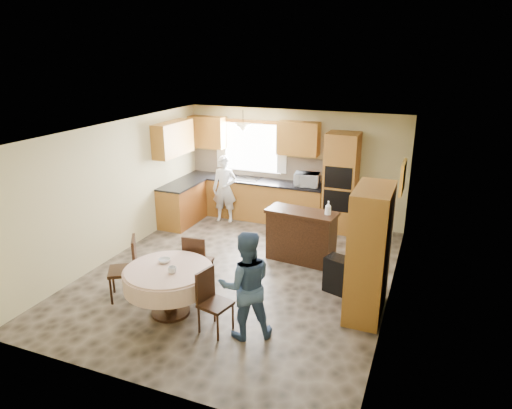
{
  "coord_description": "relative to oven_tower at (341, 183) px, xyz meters",
  "views": [
    {
      "loc": [
        2.92,
        -6.55,
        3.7
      ],
      "look_at": [
        0.18,
        0.3,
        1.21
      ],
      "focal_mm": 32.0,
      "sensor_mm": 36.0,
      "label": 1
    }
  ],
  "objects": [
    {
      "name": "wall_cab_right",
      "position": [
        -1.0,
        0.15,
        0.85
      ],
      "size": [
        0.9,
        0.33,
        0.72
      ],
      "primitive_type": "cube",
      "color": "gold",
      "rests_on": "wall_back"
    },
    {
      "name": "oven_tower",
      "position": [
        0.0,
        0.0,
        0.0
      ],
      "size": [
        0.66,
        0.62,
        2.12
      ],
      "primitive_type": "cube",
      "color": "#AE7B2E",
      "rests_on": "floor"
    },
    {
      "name": "ceiling",
      "position": [
        -1.15,
        -2.69,
        1.44
      ],
      "size": [
        5.0,
        6.0,
        0.01
      ],
      "primitive_type": "cube",
      "color": "white",
      "rests_on": "wall_back"
    },
    {
      "name": "wall_back",
      "position": [
        -1.15,
        0.31,
        0.19
      ],
      "size": [
        5.0,
        0.02,
        2.5
      ],
      "primitive_type": "cube",
      "color": "tan",
      "rests_on": "floor"
    },
    {
      "name": "wall_right",
      "position": [
        1.35,
        -2.69,
        0.19
      ],
      "size": [
        0.02,
        6.0,
        2.5
      ],
      "primitive_type": "cube",
      "color": "tan",
      "rests_on": "floor"
    },
    {
      "name": "chair_back",
      "position": [
        -1.59,
        -3.41,
        -0.55
      ],
      "size": [
        0.45,
        0.45,
        0.93
      ],
      "rotation": [
        0.0,
        0.0,
        3.27
      ],
      "color": "#341C0E",
      "rests_on": "floor"
    },
    {
      "name": "chair_right",
      "position": [
        -0.84,
        -4.36,
        -0.57
      ],
      "size": [
        0.46,
        0.46,
        0.89
      ],
      "rotation": [
        0.0,
        0.0,
        1.35
      ],
      "color": "#341C0E",
      "rests_on": "floor"
    },
    {
      "name": "curtain_left",
      "position": [
        -2.9,
        0.24,
        0.59
      ],
      "size": [
        0.22,
        0.02,
        1.15
      ],
      "primitive_type": "cube",
      "color": "white",
      "rests_on": "wall_back"
    },
    {
      "name": "wall_cab_left",
      "position": [
        -3.2,
        0.15,
        0.85
      ],
      "size": [
        0.85,
        0.33,
        0.72
      ],
      "primitive_type": "cube",
      "color": "gold",
      "rests_on": "wall_back"
    },
    {
      "name": "person_sink",
      "position": [
        -2.53,
        -0.39,
        -0.31
      ],
      "size": [
        0.61,
        0.47,
        1.5
      ],
      "primitive_type": "imported",
      "rotation": [
        0.0,
        0.0,
        0.21
      ],
      "color": "silver",
      "rests_on": "floor"
    },
    {
      "name": "bowl_table",
      "position": [
        -1.75,
        -4.08,
        -0.3
      ],
      "size": [
        0.21,
        0.21,
        0.06
      ],
      "primitive_type": "imported",
      "rotation": [
        0.0,
        0.0,
        0.22
      ],
      "color": "#B2B2B2",
      "rests_on": "dining_table"
    },
    {
      "name": "bowl_sideboard",
      "position": [
        -0.68,
        -1.76,
        -0.12
      ],
      "size": [
        0.27,
        0.27,
        0.06
      ],
      "primitive_type": "imported",
      "rotation": [
        0.0,
        0.0,
        0.15
      ],
      "color": "#B2B2B2",
      "rests_on": "sideboard"
    },
    {
      "name": "base_cab_left",
      "position": [
        -3.35,
        -0.89,
        -0.62
      ],
      "size": [
        0.6,
        1.2,
        0.88
      ],
      "primitive_type": "cube",
      "color": "#AE7B2E",
      "rests_on": "floor"
    },
    {
      "name": "wall_front",
      "position": [
        -1.15,
        -5.69,
        0.19
      ],
      "size": [
        5.0,
        0.02,
        2.5
      ],
      "primitive_type": "cube",
      "color": "tan",
      "rests_on": "floor"
    },
    {
      "name": "wall_cab_side",
      "position": [
        -3.48,
        -0.89,
        0.85
      ],
      "size": [
        0.33,
        1.2,
        0.72
      ],
      "primitive_type": "cube",
      "color": "gold",
      "rests_on": "wall_left"
    },
    {
      "name": "sideboard",
      "position": [
        -0.33,
        -1.76,
        -0.61
      ],
      "size": [
        1.32,
        0.65,
        0.91
      ],
      "primitive_type": "cube",
      "rotation": [
        0.0,
        0.0,
        -0.1
      ],
      "color": "#341C0E",
      "rests_on": "floor"
    },
    {
      "name": "chair_left",
      "position": [
        -2.45,
        -4.05,
        -0.51
      ],
      "size": [
        0.59,
        0.59,
        0.99
      ],
      "rotation": [
        0.0,
        0.0,
        -0.99
      ],
      "color": "#341C0E",
      "rests_on": "floor"
    },
    {
      "name": "person_dining",
      "position": [
        -0.35,
        -4.3,
        -0.3
      ],
      "size": [
        0.93,
        0.87,
        1.52
      ],
      "primitive_type": "imported",
      "rotation": [
        0.0,
        0.0,
        3.67
      ],
      "color": "#354E75",
      "rests_on": "floor"
    },
    {
      "name": "framed_picture",
      "position": [
        1.32,
        -1.52,
        0.64
      ],
      "size": [
        0.06,
        0.63,
        0.52
      ],
      "color": "gold",
      "rests_on": "wall_right"
    },
    {
      "name": "counter_left",
      "position": [
        -3.35,
        -0.89,
        -0.16
      ],
      "size": [
        0.64,
        1.2,
        0.04
      ],
      "primitive_type": "cube",
      "color": "black",
      "rests_on": "base_cab_left"
    },
    {
      "name": "floor",
      "position": [
        -1.15,
        -2.69,
        -1.06
      ],
      "size": [
        5.0,
        6.0,
        0.01
      ],
      "primitive_type": "cube",
      "color": "brown",
      "rests_on": "ground"
    },
    {
      "name": "dining_table",
      "position": [
        -1.6,
        -4.22,
        -0.49
      ],
      "size": [
        1.3,
        1.3,
        0.74
      ],
      "color": "#341C0E",
      "rests_on": "floor"
    },
    {
      "name": "oven_upper",
      "position": [
        0.0,
        -0.31,
        0.19
      ],
      "size": [
        0.56,
        0.01,
        0.45
      ],
      "primitive_type": "cube",
      "color": "black",
      "rests_on": "oven_tower"
    },
    {
      "name": "pendant",
      "position": [
        -2.15,
        -0.19,
        1.06
      ],
      "size": [
        0.36,
        0.36,
        0.18
      ],
      "primitive_type": "cone",
      "rotation": [
        3.14,
        0.0,
        0.0
      ],
      "color": "beige",
      "rests_on": "ceiling"
    },
    {
      "name": "microwave",
      "position": [
        -0.73,
        -0.04,
        0.01
      ],
      "size": [
        0.57,
        0.42,
        0.29
      ],
      "primitive_type": "imported",
      "rotation": [
        0.0,
        0.0,
        0.14
      ],
      "color": "silver",
      "rests_on": "counter_back"
    },
    {
      "name": "backsplash",
      "position": [
        -2.0,
        0.3,
        0.12
      ],
      "size": [
        3.3,
        0.02,
        0.55
      ],
      "primitive_type": "cube",
      "color": "beige",
      "rests_on": "wall_back"
    },
    {
      "name": "wall_left",
      "position": [
        -3.65,
        -2.69,
        0.19
      ],
      "size": [
        0.02,
        6.0,
        2.5
      ],
      "primitive_type": "cube",
      "color": "tan",
      "rests_on": "floor"
    },
    {
      "name": "oven_lower",
      "position": [
        0.0,
        -0.31,
        -0.31
      ],
      "size": [
        0.56,
        0.01,
        0.45
      ],
      "primitive_type": "cube",
      "color": "black",
      "rests_on": "oven_tower"
    },
    {
      "name": "base_cab_back",
      "position": [
        -2.0,
        0.01,
        -0.62
      ],
      "size": [
        3.3,
        0.6,
        0.88
      ],
      "primitive_type": "cube",
      "color": "#AE7B2E",
      "rests_on": "floor"
    },
    {
      "name": "curtain_right",
      "position": [
        -1.4,
        0.24,
        0.59
      ],
      "size": [
        0.22,
        0.02,
        1.15
      ],
      "primitive_type": "cube",
      "color": "white",
      "rests_on": "wall_back"
    },
    {
      "name": "cup_table",
      "position": [
        -1.46,
        -4.33,
        -0.28
      ],
      "size": [
        0.13,
        0.13,
        0.09
      ],
      "primitive_type": "imported",
      "rotation": [
        0.0,
        0.0,
        -0.1
      ],
      "color": "#B2B2B2",
      "rests_on": "dining_table"
    },
    {
      "name": "bottle_sideboard",
      "position": [
        0.14,
        -1.76,
        -0.0
      ],
      "size": [
        0.15,
        0.15,
        0.3
      ],
      "primitive_type": "imported",
      "rotation": [
        0.0,
        0.0,
        0.34
      ],
      "color": "silver",
      "rests_on": "sideboard"
    },
    {
      "name": "cupboard",
      "position": [
        1.07,
        -3.13,
        -0.09
      ],
      "size": [
        0.51,
        1.02,
        1.94
      ],
      "primitive_type": "cube",
      "color": "#AE7B2E",
      "rests_on": "floor"
    },
    {
      "name": "space_heater",
      "position": [
        0.57,
        -2.66,
        -0.77
      ],
      "size": [
        0.5,
        0.42,
        0.59
      ],
      "primitive_type": "cube",
      "rotation": [
        0.0,
        0.0,
        -0.31
      ],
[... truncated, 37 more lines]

